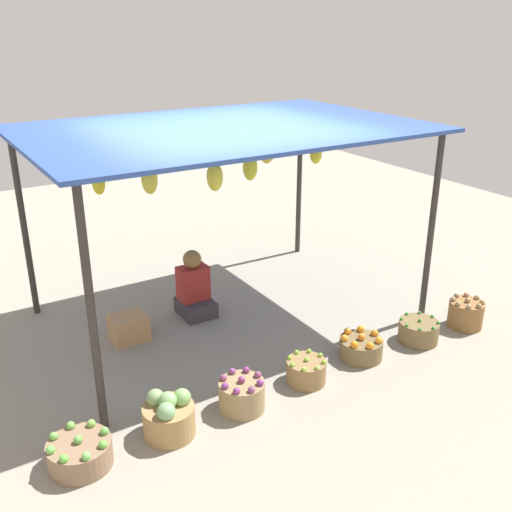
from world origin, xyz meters
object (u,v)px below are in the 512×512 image
at_px(basket_purple_onions, 242,395).
at_px(basket_green_chilies, 418,331).
at_px(basket_cabbages, 169,416).
at_px(basket_green_apples, 80,453).
at_px(basket_oranges, 361,347).
at_px(basket_potatoes, 466,313).
at_px(vendor_person, 194,290).
at_px(basket_limes, 306,371).
at_px(wooden_crate_near_vendor, 129,327).

relative_size(basket_purple_onions, basket_green_chilies, 0.97).
relative_size(basket_cabbages, basket_green_chilies, 1.02).
height_order(basket_green_apples, basket_green_chilies, basket_green_apples).
height_order(basket_oranges, basket_green_chilies, basket_oranges).
xyz_separation_m(basket_cabbages, basket_potatoes, (3.55, -0.03, -0.02)).
relative_size(vendor_person, basket_limes, 2.07).
relative_size(vendor_person, basket_potatoes, 2.06).
bearing_deg(basket_limes, basket_oranges, 4.72).
distance_m(basket_cabbages, basket_oranges, 2.13).
xyz_separation_m(vendor_person, basket_green_apples, (-1.86, -1.80, -0.19)).
bearing_deg(basket_green_chilies, basket_green_apples, 179.72).
xyz_separation_m(basket_purple_onions, basket_potatoes, (2.87, -0.01, 0.01)).
height_order(basket_cabbages, basket_oranges, basket_cabbages).
distance_m(basket_green_apples, basket_cabbages, 0.73).
bearing_deg(basket_green_apples, basket_purple_onions, -1.68).
xyz_separation_m(basket_limes, basket_oranges, (0.73, 0.06, -0.00)).
bearing_deg(basket_green_apples, basket_oranges, 1.15).
xyz_separation_m(basket_green_chilies, basket_potatoes, (0.69, -0.04, 0.04)).
distance_m(basket_limes, basket_potatoes, 2.15).
xyz_separation_m(vendor_person, basket_limes, (0.27, -1.80, -0.18)).
xyz_separation_m(basket_purple_onions, wooden_crate_near_vendor, (-0.41, 1.67, -0.00)).
relative_size(basket_green_apples, basket_limes, 1.30).
relative_size(basket_green_apples, basket_potatoes, 1.30).
xyz_separation_m(basket_green_apples, basket_oranges, (2.86, 0.06, 0.00)).
bearing_deg(basket_potatoes, basket_green_chilies, 176.77).
bearing_deg(basket_potatoes, basket_cabbages, 179.51).
relative_size(vendor_person, basket_green_chilies, 1.86).
bearing_deg(basket_purple_onions, vendor_person, 76.27).
relative_size(basket_purple_onions, basket_limes, 1.08).
xyz_separation_m(basket_limes, basket_green_chilies, (1.46, -0.01, 0.00)).
height_order(basket_limes, basket_potatoes, basket_potatoes).
xyz_separation_m(vendor_person, basket_purple_onions, (-0.45, -1.84, -0.16)).
height_order(vendor_person, basket_purple_onions, vendor_person).
distance_m(basket_cabbages, basket_potatoes, 3.55).
height_order(basket_green_apples, wooden_crate_near_vendor, wooden_crate_near_vendor).
distance_m(vendor_person, basket_oranges, 2.02).
bearing_deg(basket_potatoes, basket_purple_onions, 179.70).
height_order(basket_limes, wooden_crate_near_vendor, wooden_crate_near_vendor).
xyz_separation_m(basket_green_apples, basket_purple_onions, (1.41, -0.04, 0.03)).
relative_size(basket_green_apples, wooden_crate_near_vendor, 1.31).
bearing_deg(basket_green_apples, basket_cabbages, -2.01).
bearing_deg(basket_limes, basket_green_chilies, -0.58).
relative_size(basket_green_apples, basket_cabbages, 1.15).
height_order(basket_limes, basket_green_chilies, same).
bearing_deg(basket_green_chilies, basket_cabbages, -179.84).
distance_m(basket_purple_onions, basket_oranges, 1.45).
xyz_separation_m(basket_oranges, basket_green_chilies, (0.74, -0.07, 0.00)).
xyz_separation_m(basket_cabbages, basket_purple_onions, (0.68, -0.02, -0.03)).
bearing_deg(basket_cabbages, basket_limes, 0.94).
xyz_separation_m(vendor_person, basket_oranges, (1.00, -1.74, -0.19)).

